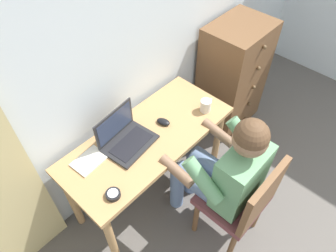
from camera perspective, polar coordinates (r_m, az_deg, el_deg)
wall_back at (r=2.21m, az=-4.08°, el=17.21°), size 4.80×0.05×2.50m
desk at (r=2.24m, az=-3.62°, el=-3.73°), size 1.27×0.56×0.73m
dresser at (r=3.01m, az=11.72°, el=8.93°), size 0.57×0.47×1.05m
chair at (r=2.18m, az=13.44°, el=-13.19°), size 0.42×0.40×0.90m
person_seated at (r=2.06m, az=10.07°, el=-7.87°), size 0.53×0.59×1.22m
laptop at (r=2.10m, az=-7.90°, el=-1.99°), size 0.37×0.29×0.24m
computer_mouse at (r=2.22m, az=-0.86°, el=0.78°), size 0.08×0.11×0.03m
desk_clock at (r=1.90m, az=-10.02°, el=-12.22°), size 0.09×0.09×0.03m
notebook_pad at (r=2.08m, az=-14.22°, el=-6.16°), size 0.22×0.17×0.01m
coffee_mug at (r=2.31m, az=6.95°, el=3.78°), size 0.12×0.08×0.09m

